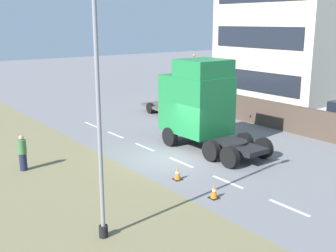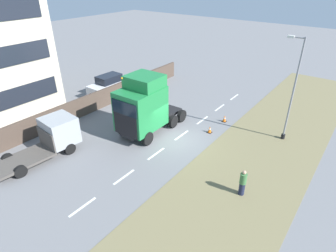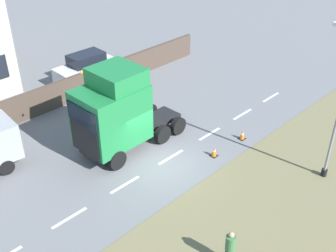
% 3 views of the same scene
% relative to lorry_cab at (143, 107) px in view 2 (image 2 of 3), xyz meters
% --- Properties ---
extents(ground_plane, '(120.00, 120.00, 0.00)m').
position_rel_lorry_cab_xyz_m(ground_plane, '(-2.48, -0.89, -2.38)').
color(ground_plane, slate).
rests_on(ground_plane, ground).
extents(grass_verge, '(7.00, 44.00, 0.01)m').
position_rel_lorry_cab_xyz_m(grass_verge, '(-8.48, -0.89, -2.37)').
color(grass_verge, olive).
rests_on(grass_verge, ground).
extents(lane_markings, '(0.16, 21.00, 0.00)m').
position_rel_lorry_cab_xyz_m(lane_markings, '(-2.48, -1.59, -2.38)').
color(lane_markings, white).
rests_on(lane_markings, ground).
extents(boundary_wall, '(0.25, 24.00, 1.71)m').
position_rel_lorry_cab_xyz_m(boundary_wall, '(6.52, -0.89, -1.53)').
color(boundary_wall, '#4C3D33').
rests_on(boundary_wall, ground).
extents(lorry_cab, '(2.76, 6.38, 4.90)m').
position_rel_lorry_cab_xyz_m(lorry_cab, '(0.00, 0.00, 0.00)').
color(lorry_cab, black).
rests_on(lorry_cab, ground).
extents(flatbed_truck, '(2.61, 5.92, 2.48)m').
position_rel_lorry_cab_xyz_m(flatbed_truck, '(3.41, 5.63, -1.07)').
color(flatbed_truck, '#999EA3').
rests_on(flatbed_truck, ground).
extents(parked_car, '(1.95, 4.47, 2.09)m').
position_rel_lorry_cab_xyz_m(parked_car, '(8.25, -3.98, -1.37)').
color(parked_car, silver).
rests_on(parked_car, ground).
extents(lamp_post, '(1.26, 0.29, 7.64)m').
position_rel_lorry_cab_xyz_m(lamp_post, '(-8.93, -5.84, 1.22)').
color(lamp_post, black).
rests_on(lamp_post, ground).
extents(pedestrian, '(0.39, 0.39, 1.68)m').
position_rel_lorry_cab_xyz_m(pedestrian, '(-9.00, 1.87, -1.56)').
color(pedestrian, '#1E233D').
rests_on(pedestrian, ground).
extents(traffic_cone_lead, '(0.36, 0.36, 0.58)m').
position_rel_lorry_cab_xyz_m(traffic_cone_lead, '(-4.11, -5.69, -2.10)').
color(traffic_cone_lead, black).
rests_on(traffic_cone_lead, ground).
extents(traffic_cone_trailing, '(0.36, 0.36, 0.58)m').
position_rel_lorry_cab_xyz_m(traffic_cone_trailing, '(-4.03, -3.28, -2.10)').
color(traffic_cone_trailing, black).
rests_on(traffic_cone_trailing, ground).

